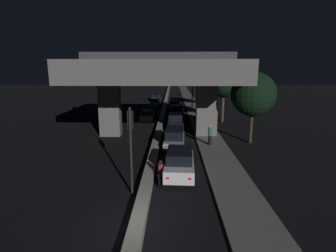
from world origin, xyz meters
name	(u,v)px	position (x,y,z in m)	size (l,w,h in m)	color
ground_plane	(138,227)	(0.00, 0.00, 0.00)	(200.00, 200.00, 0.00)	black
median_divider	(164,107)	(0.00, 35.00, 0.22)	(0.66, 126.00, 0.44)	gray
sidewalk_right	(197,115)	(5.04, 28.00, 0.07)	(2.58, 126.00, 0.13)	#5B5956
elevated_overpass	(158,74)	(0.00, 16.02, 6.25)	(15.26, 13.67, 8.34)	#5B5956
traffic_light_left_of_median	(131,136)	(-0.73, 3.22, 3.29)	(0.30, 0.49, 4.83)	black
street_lamp	(190,82)	(4.12, 30.52, 4.74)	(2.54, 0.32, 7.97)	#2D2D30
car_white_lead	(180,163)	(1.93, 5.66, 0.90)	(2.10, 4.34, 1.74)	silver
car_silver_second	(174,137)	(1.65, 12.09, 0.88)	(2.00, 4.38, 1.64)	gray
car_black_third	(175,121)	(1.76, 19.34, 0.88)	(1.93, 4.03, 1.73)	black
car_dark_red_fourth	(177,111)	(2.11, 26.74, 0.88)	(2.16, 4.34, 1.71)	#591414
car_grey_fifth	(175,104)	(1.77, 34.70, 0.75)	(2.00, 3.98, 1.47)	#515459
car_grey_lead_oncoming	(148,115)	(-1.86, 23.85, 0.74)	(1.85, 3.96, 1.47)	#515459
car_silver_second_oncoming	(155,103)	(-1.75, 36.44, 0.76)	(1.88, 3.95, 1.47)	gray
car_dark_green_third_oncoming	(157,97)	(-2.05, 46.05, 0.72)	(2.01, 4.76, 1.38)	black
motorcycle_blue_filtering_near	(160,173)	(0.76, 4.66, 0.61)	(0.33, 1.79, 1.41)	black
pedestrian_on_sidewalk	(210,135)	(4.79, 12.30, 1.03)	(0.36, 0.36, 1.79)	black
roadside_tree_kerbside_near	(253,94)	(8.71, 13.56, 4.52)	(4.02, 4.02, 6.54)	#2D2116
roadside_tree_kerbside_mid	(224,82)	(7.90, 23.41, 5.15)	(4.01, 4.01, 7.19)	#38281C
roadside_tree_kerbside_far	(210,83)	(8.01, 37.16, 4.24)	(3.78, 3.78, 6.15)	#38281C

